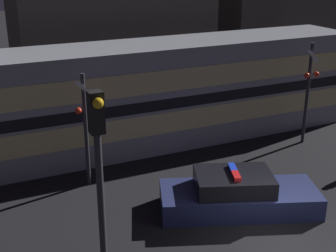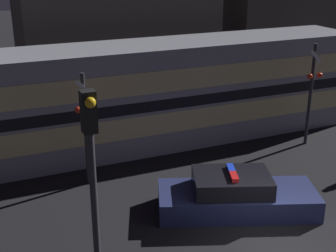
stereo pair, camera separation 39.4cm
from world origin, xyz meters
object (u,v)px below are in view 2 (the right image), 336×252
crossing_signal_near (311,90)px  police_car (236,196)px  train (114,99)px  traffic_light_corner (92,166)px

crossing_signal_near → police_car: bearing=-147.7°
crossing_signal_near → train: bearing=159.9°
crossing_signal_near → traffic_light_corner: size_ratio=0.86×
police_car → crossing_signal_near: bearing=53.3°
police_car → traffic_light_corner: 5.71m
train → crossing_signal_near: size_ratio=5.17×
train → traffic_light_corner: bearing=-110.3°
train → crossing_signal_near: bearing=-20.1°
train → traffic_light_corner: size_ratio=4.45×
police_car → crossing_signal_near: crossing_signal_near is taller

